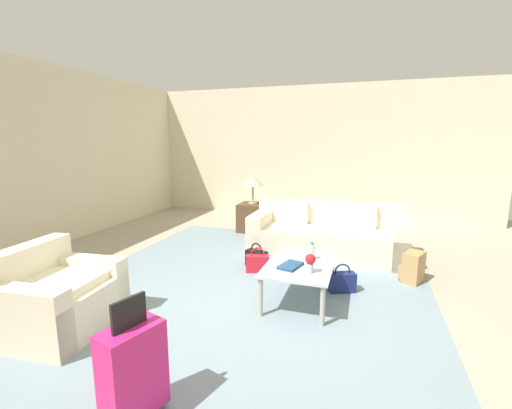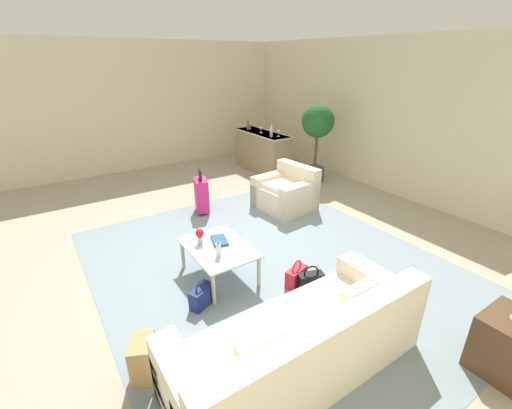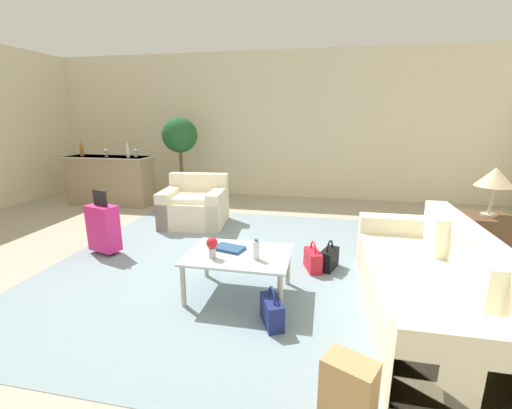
{
  "view_description": "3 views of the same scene",
  "coord_description": "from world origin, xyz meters",
  "px_view_note": "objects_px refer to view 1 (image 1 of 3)",
  "views": [
    {
      "loc": [
        -3.23,
        -1.17,
        1.8
      ],
      "look_at": [
        0.97,
        0.2,
        0.99
      ],
      "focal_mm": 24.0,
      "sensor_mm": 36.0,
      "label": 1
    },
    {
      "loc": [
        3.85,
        -2.21,
        2.69
      ],
      "look_at": [
        0.61,
        -0.06,
        1.01
      ],
      "focal_mm": 24.0,
      "sensor_mm": 36.0,
      "label": 2
    },
    {
      "loc": [
        1.2,
        -3.55,
        1.76
      ],
      "look_at": [
        0.53,
        -0.29,
        0.9
      ],
      "focal_mm": 24.0,
      "sensor_mm": 36.0,
      "label": 3
    }
  ],
  "objects_px": {
    "handbag_black": "(256,258)",
    "backpack_tan": "(413,268)",
    "couch": "(327,236)",
    "flower_vase": "(310,261)",
    "suitcase_magenta": "(133,369)",
    "handbag_navy": "(342,282)",
    "side_table": "(253,217)",
    "table_lamp": "(253,180)",
    "coffee_table": "(300,269)",
    "handbag_red": "(257,263)",
    "armchair": "(53,300)",
    "coffee_table_book": "(291,266)",
    "water_bottle": "(312,252)"
  },
  "relations": [
    {
      "from": "water_bottle",
      "to": "handbag_navy",
      "type": "relative_size",
      "value": 0.57
    },
    {
      "from": "table_lamp",
      "to": "handbag_black",
      "type": "bearing_deg",
      "value": -159.93
    },
    {
      "from": "side_table",
      "to": "suitcase_magenta",
      "type": "relative_size",
      "value": 0.67
    },
    {
      "from": "handbag_navy",
      "to": "handbag_black",
      "type": "xyz_separation_m",
      "value": [
        0.49,
        1.25,
        0.0
      ]
    },
    {
      "from": "coffee_table_book",
      "to": "handbag_red",
      "type": "xyz_separation_m",
      "value": [
        0.83,
        0.65,
        -0.33
      ]
    },
    {
      "from": "suitcase_magenta",
      "to": "backpack_tan",
      "type": "bearing_deg",
      "value": -33.53
    },
    {
      "from": "flower_vase",
      "to": "suitcase_magenta",
      "type": "distance_m",
      "value": 1.98
    },
    {
      "from": "suitcase_magenta",
      "to": "handbag_red",
      "type": "height_order",
      "value": "suitcase_magenta"
    },
    {
      "from": "side_table",
      "to": "handbag_navy",
      "type": "distance_m",
      "value": 3.09
    },
    {
      "from": "side_table",
      "to": "handbag_red",
      "type": "distance_m",
      "value": 2.24
    },
    {
      "from": "coffee_table_book",
      "to": "handbag_red",
      "type": "relative_size",
      "value": 0.84
    },
    {
      "from": "side_table",
      "to": "table_lamp",
      "type": "distance_m",
      "value": 0.76
    },
    {
      "from": "armchair",
      "to": "handbag_navy",
      "type": "xyz_separation_m",
      "value": [
        1.71,
        -2.61,
        -0.16
      ]
    },
    {
      "from": "suitcase_magenta",
      "to": "handbag_navy",
      "type": "height_order",
      "value": "suitcase_magenta"
    },
    {
      "from": "water_bottle",
      "to": "handbag_red",
      "type": "relative_size",
      "value": 0.57
    },
    {
      "from": "armchair",
      "to": "backpack_tan",
      "type": "xyz_separation_m",
      "value": [
        2.31,
        -3.46,
        -0.1
      ]
    },
    {
      "from": "water_bottle",
      "to": "side_table",
      "type": "distance_m",
      "value": 3.06
    },
    {
      "from": "armchair",
      "to": "coffee_table_book",
      "type": "height_order",
      "value": "armchair"
    },
    {
      "from": "couch",
      "to": "coffee_table",
      "type": "bearing_deg",
      "value": 176.81
    },
    {
      "from": "side_table",
      "to": "handbag_red",
      "type": "xyz_separation_m",
      "value": [
        -2.09,
        -0.77,
        -0.16
      ]
    },
    {
      "from": "coffee_table",
      "to": "handbag_black",
      "type": "bearing_deg",
      "value": 41.95
    },
    {
      "from": "water_bottle",
      "to": "armchair",
      "type": "bearing_deg",
      "value": 123.6
    },
    {
      "from": "backpack_tan",
      "to": "handbag_navy",
      "type": "bearing_deg",
      "value": 125.18
    },
    {
      "from": "table_lamp",
      "to": "handbag_red",
      "type": "height_order",
      "value": "table_lamp"
    },
    {
      "from": "armchair",
      "to": "side_table",
      "type": "height_order",
      "value": "armchair"
    },
    {
      "from": "side_table",
      "to": "suitcase_magenta",
      "type": "xyz_separation_m",
      "value": [
        -4.8,
        -0.8,
        0.07
      ]
    },
    {
      "from": "armchair",
      "to": "flower_vase",
      "type": "relative_size",
      "value": 5.24
    },
    {
      "from": "handbag_red",
      "to": "flower_vase",
      "type": "bearing_deg",
      "value": -136.53
    },
    {
      "from": "flower_vase",
      "to": "handbag_red",
      "type": "bearing_deg",
      "value": 43.47
    },
    {
      "from": "suitcase_magenta",
      "to": "backpack_tan",
      "type": "distance_m",
      "value": 3.61
    },
    {
      "from": "suitcase_magenta",
      "to": "handbag_navy",
      "type": "distance_m",
      "value": 2.68
    },
    {
      "from": "handbag_black",
      "to": "backpack_tan",
      "type": "height_order",
      "value": "backpack_tan"
    },
    {
      "from": "flower_vase",
      "to": "handbag_black",
      "type": "relative_size",
      "value": 0.57
    },
    {
      "from": "water_bottle",
      "to": "handbag_red",
      "type": "xyz_separation_m",
      "value": [
        0.51,
        0.83,
        -0.41
      ]
    },
    {
      "from": "table_lamp",
      "to": "backpack_tan",
      "type": "xyz_separation_m",
      "value": [
        -1.8,
        -2.79,
        -0.85
      ]
    },
    {
      "from": "armchair",
      "to": "handbag_navy",
      "type": "distance_m",
      "value": 3.13
    },
    {
      "from": "flower_vase",
      "to": "suitcase_magenta",
      "type": "xyz_separation_m",
      "value": [
        -1.78,
        0.85,
        -0.21
      ]
    },
    {
      "from": "couch",
      "to": "flower_vase",
      "type": "height_order",
      "value": "couch"
    },
    {
      "from": "table_lamp",
      "to": "coffee_table_book",
      "type": "bearing_deg",
      "value": -154.07
    },
    {
      "from": "flower_vase",
      "to": "table_lamp",
      "type": "bearing_deg",
      "value": 28.65
    },
    {
      "from": "couch",
      "to": "coffee_table",
      "type": "xyz_separation_m",
      "value": [
        -1.79,
        0.1,
        0.1
      ]
    },
    {
      "from": "side_table",
      "to": "handbag_black",
      "type": "bearing_deg",
      "value": -159.93
    },
    {
      "from": "suitcase_magenta",
      "to": "backpack_tan",
      "type": "xyz_separation_m",
      "value": [
        3.0,
        -1.99,
        -0.16
      ]
    },
    {
      "from": "table_lamp",
      "to": "handbag_navy",
      "type": "relative_size",
      "value": 1.67
    },
    {
      "from": "table_lamp",
      "to": "handbag_red",
      "type": "xyz_separation_m",
      "value": [
        -2.09,
        -0.77,
        -0.91
      ]
    },
    {
      "from": "flower_vase",
      "to": "handbag_black",
      "type": "xyz_separation_m",
      "value": [
        1.11,
        0.95,
        -0.44
      ]
    },
    {
      "from": "coffee_table_book",
      "to": "table_lamp",
      "type": "xyz_separation_m",
      "value": [
        2.92,
        1.42,
        0.58
      ]
    },
    {
      "from": "suitcase_magenta",
      "to": "handbag_red",
      "type": "distance_m",
      "value": 2.72
    },
    {
      "from": "coffee_table_book",
      "to": "suitcase_magenta",
      "type": "height_order",
      "value": "suitcase_magenta"
    },
    {
      "from": "handbag_black",
      "to": "backpack_tan",
      "type": "distance_m",
      "value": 2.1
    }
  ]
}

